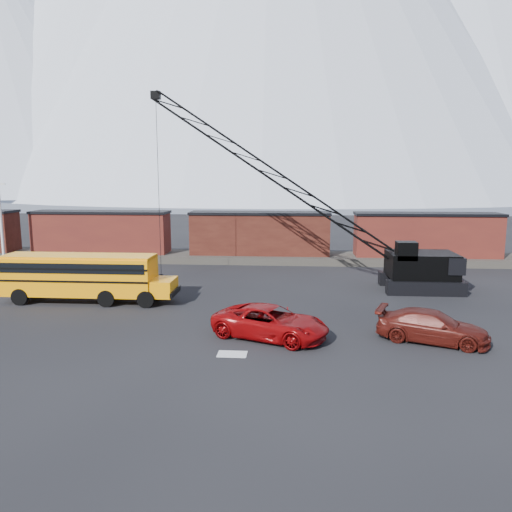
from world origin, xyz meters
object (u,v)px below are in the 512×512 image
(red_pickup, at_px, (271,322))
(crawler_crane, at_px, (286,183))
(school_bus, at_px, (85,276))
(maroon_suv, at_px, (432,326))

(red_pickup, xyz_separation_m, crawler_crane, (0.51, 12.64, 7.00))
(school_bus, distance_m, maroon_suv, 21.99)
(school_bus, relative_size, red_pickup, 1.91)
(red_pickup, bearing_deg, crawler_crane, 19.97)
(crawler_crane, bearing_deg, maroon_suv, -58.44)
(school_bus, xyz_separation_m, crawler_crane, (13.25, 6.09, 6.05))
(red_pickup, xyz_separation_m, maroon_suv, (8.25, 0.05, -0.04))
(crawler_crane, bearing_deg, red_pickup, -92.33)
(red_pickup, height_order, crawler_crane, crawler_crane)
(school_bus, distance_m, crawler_crane, 15.79)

